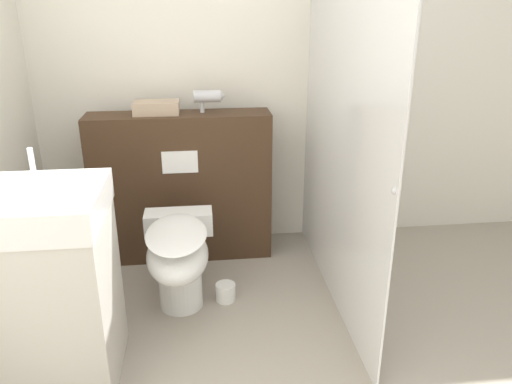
% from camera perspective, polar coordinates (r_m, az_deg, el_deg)
% --- Properties ---
extents(wall_back, '(8.00, 0.06, 2.50)m').
position_cam_1_polar(wall_back, '(3.39, -2.24, 14.56)').
color(wall_back, silver).
rests_on(wall_back, ground_plane).
extents(partition_panel, '(1.15, 0.27, 0.98)m').
position_cam_1_polar(partition_panel, '(3.31, -8.43, 0.56)').
color(partition_panel, '#3D2819').
rests_on(partition_panel, ground_plane).
extents(shower_glass, '(0.04, 1.63, 1.99)m').
position_cam_1_polar(shower_glass, '(2.69, 9.67, 6.95)').
color(shower_glass, silver).
rests_on(shower_glass, ground_plane).
extents(toilet, '(0.39, 0.67, 0.51)m').
position_cam_1_polar(toilet, '(2.78, -8.86, -7.29)').
color(toilet, white).
rests_on(toilet, ground_plane).
extents(sink_vanity, '(0.61, 0.53, 1.06)m').
position_cam_1_polar(sink_vanity, '(2.41, -23.25, -10.08)').
color(sink_vanity, beige).
rests_on(sink_vanity, ground_plane).
extents(hair_drier, '(0.20, 0.07, 0.14)m').
position_cam_1_polar(hair_drier, '(3.17, -5.46, 10.77)').
color(hair_drier, '#B7B7BC').
rests_on(hair_drier, partition_panel).
extents(folded_towel, '(0.28, 0.16, 0.08)m').
position_cam_1_polar(folded_towel, '(3.18, -11.33, 9.43)').
color(folded_towel, tan).
rests_on(folded_towel, partition_panel).
extents(spare_toilet_roll, '(0.12, 0.12, 0.10)m').
position_cam_1_polar(spare_toilet_roll, '(2.96, -3.50, -11.34)').
color(spare_toilet_roll, white).
rests_on(spare_toilet_roll, ground_plane).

